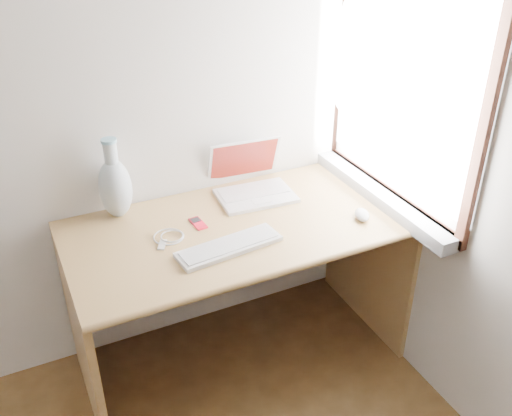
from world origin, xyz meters
name	(u,v)px	position (x,y,z in m)	size (l,w,h in m)	color
window	(396,90)	(1.72, 1.30, 1.28)	(0.11, 0.99, 1.10)	white
desk	(232,256)	(1.03, 1.47, 0.55)	(1.45, 0.73, 0.77)	tan
laptop	(252,183)	(1.20, 1.60, 0.82)	(0.36, 0.31, 0.23)	white
external_keyboard	(229,246)	(0.92, 1.23, 0.78)	(0.44, 0.17, 0.02)	white
mouse	(362,215)	(1.53, 1.19, 0.79)	(0.06, 0.10, 0.04)	white
ipod	(198,223)	(0.87, 1.45, 0.77)	(0.05, 0.10, 0.01)	#B50C20
cable_coil	(169,237)	(0.73, 1.41, 0.77)	(0.13, 0.13, 0.01)	white
remote	(162,245)	(0.69, 1.36, 0.77)	(0.03, 0.07, 0.01)	white
vase	(115,186)	(0.59, 1.67, 0.91)	(0.14, 0.14, 0.36)	silver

